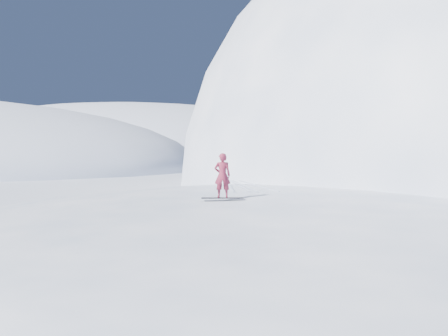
# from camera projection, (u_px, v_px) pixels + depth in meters

# --- Properties ---
(ground) EXTENTS (400.00, 400.00, 0.00)m
(ground) POSITION_uv_depth(u_px,v_px,m) (278.00, 263.00, 14.94)
(ground) COLOR white
(ground) RESTS_ON ground
(near_ridge) EXTENTS (36.00, 28.00, 4.80)m
(near_ridge) POSITION_uv_depth(u_px,v_px,m) (295.00, 244.00, 17.86)
(near_ridge) COLOR white
(near_ridge) RESTS_ON ground
(peak_shoulder) EXTENTS (28.00, 24.00, 18.00)m
(peak_shoulder) POSITION_uv_depth(u_px,v_px,m) (378.00, 198.00, 34.25)
(peak_shoulder) COLOR white
(peak_shoulder) RESTS_ON ground
(far_ridge_c) EXTENTS (140.00, 90.00, 36.00)m
(far_ridge_c) POSITION_uv_depth(u_px,v_px,m) (127.00, 161.00, 127.05)
(far_ridge_c) COLOR white
(far_ridge_c) RESTS_ON ground
(wind_bumps) EXTENTS (16.00, 14.40, 1.00)m
(wind_bumps) POSITION_uv_depth(u_px,v_px,m) (261.00, 248.00, 17.08)
(wind_bumps) COLOR white
(wind_bumps) RESTS_ON ground
(snowboard) EXTENTS (1.63, 0.46, 0.03)m
(snowboard) POSITION_uv_depth(u_px,v_px,m) (222.00, 198.00, 15.16)
(snowboard) COLOR black
(snowboard) RESTS_ON near_ridge
(snowboarder) EXTENTS (0.65, 0.47, 1.69)m
(snowboarder) POSITION_uv_depth(u_px,v_px,m) (222.00, 175.00, 15.11)
(snowboarder) COLOR maroon
(snowboarder) RESTS_ON snowboard
(board_tracks) EXTENTS (2.69, 5.97, 0.04)m
(board_tracks) POSITION_uv_depth(u_px,v_px,m) (242.00, 185.00, 20.31)
(board_tracks) COLOR silver
(board_tracks) RESTS_ON ground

